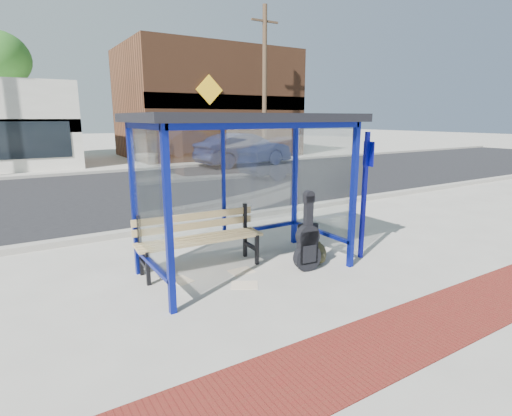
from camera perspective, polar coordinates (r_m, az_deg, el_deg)
ground at (r=6.41m, az=-1.35°, el=-8.82°), size 120.00×120.00×0.00m
brick_paver_strip at (r=4.59m, az=16.27°, el=-18.65°), size 60.00×1.00×0.01m
curb_near at (r=8.89m, az=-10.86°, el=-2.44°), size 60.00×0.25×0.12m
street_asphalt at (r=13.69m, az=-18.58°, el=2.20°), size 60.00×10.00×0.00m
curb_far at (r=18.63m, az=-22.28°, el=4.75°), size 60.00×0.25×0.12m
far_sidewalk at (r=20.50m, az=-23.19°, el=5.17°), size 60.00×4.00×0.01m
bus_shelter at (r=6.03m, az=-1.80°, el=10.02°), size 3.30×1.80×2.42m
storefront_brown at (r=26.09m, az=-7.00°, el=14.55°), size 10.00×7.08×6.40m
tree_right at (r=31.42m, az=-2.11°, el=18.44°), size 3.60×3.60×7.03m
utility_pole_east at (r=22.16m, az=1.23°, el=17.32°), size 1.60×0.24×8.00m
bench at (r=6.38m, az=-8.15°, el=-3.99°), size 2.02×0.61×0.94m
guitar_bag at (r=6.29m, az=7.37°, el=-5.08°), size 0.45×0.19×1.21m
suitcase at (r=7.17m, az=7.43°, el=-4.32°), size 0.36×0.27×0.58m
backpack at (r=6.69m, az=8.87°, el=-6.47°), size 0.34×0.32×0.36m
sign_post at (r=6.90m, az=15.27°, el=2.66°), size 0.11×0.27×2.14m
newspaper_a at (r=6.11m, az=-10.63°, el=-10.14°), size 0.33×0.38×0.01m
newspaper_b at (r=5.86m, az=-1.67°, el=-10.96°), size 0.49×0.46×0.01m
newspaper_c at (r=6.35m, az=-2.10°, el=-9.03°), size 0.37×0.30×0.01m
parked_car at (r=20.12m, az=-1.75°, el=8.36°), size 5.04×2.19×1.61m
fire_hydrant at (r=23.10m, az=2.59°, el=7.87°), size 0.32×0.21×0.70m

